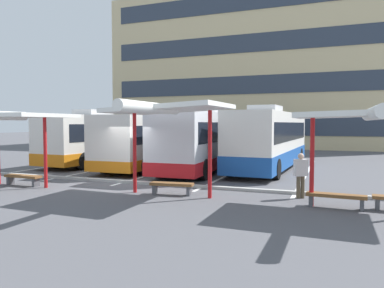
# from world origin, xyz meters

# --- Properties ---
(ground_plane) EXTENTS (160.00, 160.00, 0.00)m
(ground_plane) POSITION_xyz_m (0.00, 0.00, 0.00)
(ground_plane) COLOR #515156
(terminal_building) EXTENTS (32.84, 15.69, 20.12)m
(terminal_building) POSITION_xyz_m (0.03, 32.42, 8.69)
(terminal_building) COLOR #D1BC8C
(terminal_building) RESTS_ON ground
(coach_bus_0) EXTENTS (3.30, 10.70, 3.52)m
(coach_bus_0) POSITION_xyz_m (-5.53, 7.12, 1.64)
(coach_bus_0) COLOR silver
(coach_bus_0) RESTS_ON ground
(coach_bus_1) EXTENTS (2.94, 12.51, 3.45)m
(coach_bus_1) POSITION_xyz_m (-1.58, 7.23, 1.62)
(coach_bus_1) COLOR silver
(coach_bus_1) RESTS_ON ground
(coach_bus_2) EXTENTS (2.80, 11.75, 3.62)m
(coach_bus_2) POSITION_xyz_m (1.92, 6.36, 1.70)
(coach_bus_2) COLOR silver
(coach_bus_2) RESTS_ON ground
(coach_bus_3) EXTENTS (3.02, 11.33, 3.62)m
(coach_bus_3) POSITION_xyz_m (5.37, 7.57, 1.66)
(coach_bus_3) COLOR silver
(coach_bus_3) RESTS_ON ground
(lane_stripe_0) EXTENTS (0.16, 14.00, 0.01)m
(lane_stripe_0) POSITION_xyz_m (-7.49, 6.23, 0.00)
(lane_stripe_0) COLOR white
(lane_stripe_0) RESTS_ON ground
(lane_stripe_1) EXTENTS (0.16, 14.00, 0.01)m
(lane_stripe_1) POSITION_xyz_m (-3.75, 6.23, 0.00)
(lane_stripe_1) COLOR white
(lane_stripe_1) RESTS_ON ground
(lane_stripe_2) EXTENTS (0.16, 14.00, 0.01)m
(lane_stripe_2) POSITION_xyz_m (0.00, 6.23, 0.00)
(lane_stripe_2) COLOR white
(lane_stripe_2) RESTS_ON ground
(lane_stripe_3) EXTENTS (0.16, 14.00, 0.01)m
(lane_stripe_3) POSITION_xyz_m (3.75, 6.23, 0.00)
(lane_stripe_3) COLOR white
(lane_stripe_3) RESTS_ON ground
(lane_stripe_4) EXTENTS (0.16, 14.00, 0.01)m
(lane_stripe_4) POSITION_xyz_m (7.49, 6.23, 0.00)
(lane_stripe_4) COLOR white
(lane_stripe_4) RESTS_ON ground
(waiting_shelter_1) EXTENTS (3.61, 5.02, 3.14)m
(waiting_shelter_1) POSITION_xyz_m (-3.56, -2.39, 2.92)
(waiting_shelter_1) COLOR red
(waiting_shelter_1) RESTS_ON ground
(bench_1) EXTENTS (1.74, 0.44, 0.45)m
(bench_1) POSITION_xyz_m (-3.56, -2.04, 0.34)
(bench_1) COLOR brown
(bench_1) RESTS_ON ground
(waiting_shelter_2) EXTENTS (4.03, 5.26, 3.38)m
(waiting_shelter_2) POSITION_xyz_m (3.23, -1.99, 3.12)
(waiting_shelter_2) COLOR red
(waiting_shelter_2) RESTS_ON ground
(bench_2) EXTENTS (1.66, 0.63, 0.45)m
(bench_2) POSITION_xyz_m (3.23, -1.62, 0.33)
(bench_2) COLOR brown
(bench_2) RESTS_ON ground
(waiting_shelter_3) EXTENTS (4.28, 4.87, 3.10)m
(waiting_shelter_3) POSITION_xyz_m (9.83, -2.02, 2.88)
(waiting_shelter_3) COLOR red
(waiting_shelter_3) RESTS_ON ground
(bench_3) EXTENTS (1.81, 0.53, 0.45)m
(bench_3) POSITION_xyz_m (8.93, -1.78, 0.34)
(bench_3) COLOR brown
(bench_3) RESTS_ON ground
(platform_kerb) EXTENTS (44.00, 0.24, 0.12)m
(platform_kerb) POSITION_xyz_m (0.00, 0.12, 0.06)
(platform_kerb) COLOR #ADADA8
(platform_kerb) RESTS_ON ground
(waiting_passenger_0) EXTENTS (0.51, 0.43, 1.60)m
(waiting_passenger_0) POSITION_xyz_m (7.75, -0.57, 0.92)
(waiting_passenger_0) COLOR brown
(waiting_passenger_0) RESTS_ON ground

